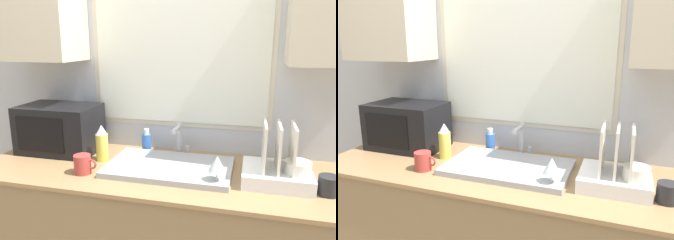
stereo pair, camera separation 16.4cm
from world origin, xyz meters
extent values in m
cube|color=#99754C|center=(0.00, 0.33, 0.90)|extent=(2.03, 0.70, 0.02)
cube|color=silver|center=(0.00, 0.70, 1.30)|extent=(6.00, 0.06, 2.60)
cube|color=beige|center=(0.00, 0.67, 1.51)|extent=(1.10, 0.01, 0.89)
cube|color=white|center=(0.00, 0.67, 1.51)|extent=(1.04, 0.01, 0.83)
cube|color=beige|center=(-0.82, 0.51, 1.76)|extent=(0.48, 0.32, 0.60)
cube|color=#9EA0A5|center=(0.02, 0.34, 0.92)|extent=(0.65, 0.41, 0.03)
cylinder|color=#B7B7BC|center=(0.02, 0.57, 1.01)|extent=(0.03, 0.03, 0.20)
cylinder|color=#B7B7BC|center=(0.02, 0.50, 1.09)|extent=(0.03, 0.14, 0.03)
cylinder|color=#B7B7BC|center=(0.07, 0.57, 0.94)|extent=(0.02, 0.02, 0.06)
cube|color=black|center=(-0.70, 0.47, 1.05)|extent=(0.46, 0.31, 0.29)
cube|color=black|center=(-0.74, 0.31, 1.05)|extent=(0.30, 0.01, 0.20)
cube|color=white|center=(0.56, 0.31, 0.94)|extent=(0.32, 0.29, 0.07)
cube|color=silver|center=(0.50, 0.31, 1.09)|extent=(0.01, 0.22, 0.22)
cube|color=silver|center=(0.56, 0.31, 1.09)|extent=(0.01, 0.22, 0.22)
cube|color=silver|center=(0.63, 0.31, 1.09)|extent=(0.01, 0.22, 0.22)
cylinder|color=silver|center=(0.65, 0.27, 1.01)|extent=(0.12, 0.12, 0.06)
cylinder|color=#D8CC4C|center=(-0.38, 0.38, 0.98)|extent=(0.07, 0.07, 0.15)
cone|color=silver|center=(-0.38, 0.38, 1.09)|extent=(0.06, 0.06, 0.05)
cylinder|color=blue|center=(-0.18, 0.58, 0.96)|extent=(0.06, 0.06, 0.11)
cylinder|color=white|center=(-0.18, 0.58, 1.03)|extent=(0.03, 0.03, 0.03)
cylinder|color=#A53833|center=(-0.40, 0.18, 0.96)|extent=(0.09, 0.09, 0.10)
torus|color=#A53833|center=(-0.35, 0.18, 0.96)|extent=(0.05, 0.01, 0.05)
cylinder|color=silver|center=(0.29, 0.19, 0.91)|extent=(0.07, 0.07, 0.00)
cylinder|color=silver|center=(0.29, 0.19, 0.95)|extent=(0.01, 0.01, 0.07)
cone|color=silver|center=(0.29, 0.19, 1.02)|extent=(0.08, 0.08, 0.08)
cylinder|color=#262628|center=(0.78, 0.23, 0.95)|extent=(0.09, 0.09, 0.09)
camera|label=1|loc=(0.42, -1.24, 1.58)|focal=35.00mm
camera|label=2|loc=(0.58, -1.19, 1.58)|focal=35.00mm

